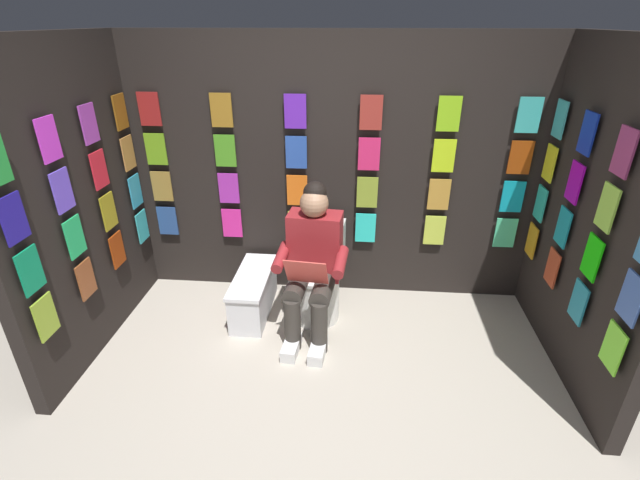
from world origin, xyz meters
The scene contains 7 objects.
ground_plane centered at (0.00, 0.00, 0.00)m, with size 30.00×30.00×0.00m, color #B2A899.
display_wall_back centered at (0.00, -1.70, 1.09)m, with size 3.41×0.14×2.17m.
display_wall_left centered at (-1.70, -0.82, 1.09)m, with size 0.14×1.65×2.17m.
display_wall_right centered at (1.70, -0.82, 1.09)m, with size 0.14×1.65×2.17m.
toilet centered at (0.09, -1.26, 0.33)m, with size 0.42×0.57×0.77m.
person_reading centered at (0.11, -1.03, 0.60)m, with size 0.55×0.71×1.19m.
comic_longbox_near centered at (0.62, -1.21, 0.18)m, with size 0.28×0.74×0.36m.
Camera 1 is at (-0.20, 1.89, 2.23)m, focal length 25.23 mm.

